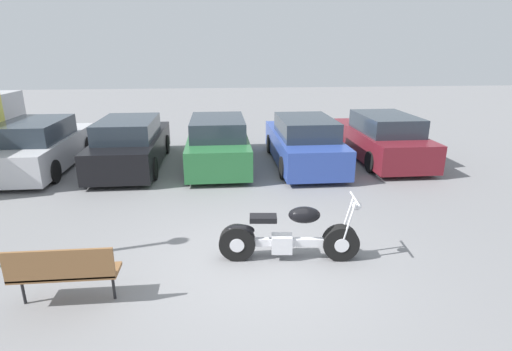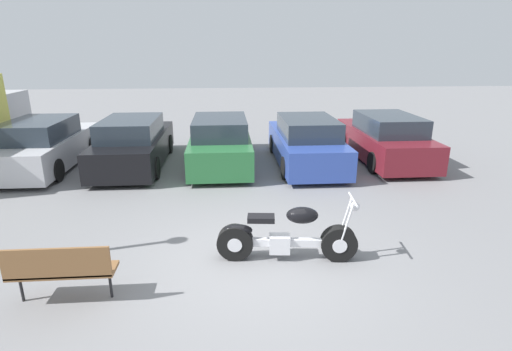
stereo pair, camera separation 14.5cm
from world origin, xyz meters
The scene contains 8 objects.
ground_plane centered at (0.00, 0.00, 0.00)m, with size 60.00×60.00×0.00m, color slate.
motorcycle centered at (0.48, 0.08, 0.41)m, with size 2.32×0.69×1.10m.
parked_car_silver centered at (-5.72, 5.93, 0.67)m, with size 1.80×4.54×1.45m.
parked_car_black centered at (-3.17, 5.94, 0.67)m, with size 1.80×4.54×1.45m.
parked_car_green centered at (-0.62, 5.91, 0.67)m, with size 1.80×4.54×1.45m.
parked_car_blue centered at (1.93, 5.69, 0.67)m, with size 1.80×4.54×1.45m.
parked_car_maroon centered at (4.49, 6.01, 0.67)m, with size 1.80×4.54×1.45m.
park_bench centered at (-2.73, -0.87, 0.54)m, with size 1.41×0.40×0.89m.
Camera 1 is at (-0.60, -5.80, 3.38)m, focal length 28.00 mm.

